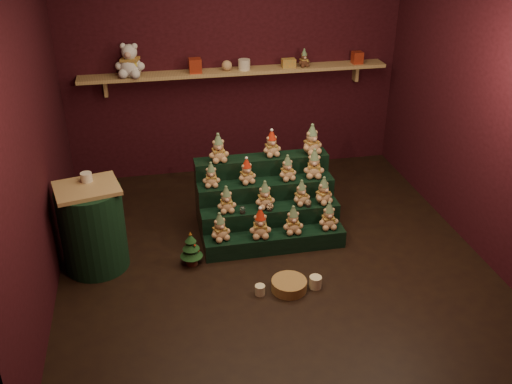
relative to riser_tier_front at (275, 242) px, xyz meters
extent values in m
plane|color=black|center=(-0.06, -0.05, -0.09)|extent=(4.00, 4.00, 0.00)
cube|color=black|center=(-0.06, 2.00, 1.31)|extent=(4.00, 0.10, 2.80)
cube|color=black|center=(-0.06, -2.10, 1.31)|extent=(4.00, 0.10, 2.80)
cube|color=black|center=(-2.11, -0.05, 1.31)|extent=(0.10, 4.00, 2.80)
cube|color=black|center=(1.99, -0.05, 1.31)|extent=(0.10, 4.00, 2.80)
cube|color=tan|center=(-0.06, 1.82, 1.21)|extent=(3.60, 0.26, 0.04)
cube|color=tan|center=(-1.56, 1.89, 1.09)|extent=(0.04, 0.12, 0.20)
cube|color=tan|center=(1.44, 1.89, 1.09)|extent=(0.04, 0.12, 0.20)
cube|color=black|center=(0.00, 0.00, 0.00)|extent=(1.40, 0.22, 0.18)
cube|color=black|center=(0.00, 0.22, 0.09)|extent=(1.40, 0.22, 0.36)
cube|color=black|center=(0.00, 0.44, 0.18)|extent=(1.40, 0.22, 0.54)
cube|color=black|center=(0.00, 0.66, 0.27)|extent=(1.40, 0.22, 0.72)
cylinder|color=black|center=(-0.29, 0.16, 0.28)|extent=(0.05, 0.05, 0.02)
sphere|color=white|center=(-0.29, 0.16, 0.32)|extent=(0.06, 0.06, 0.06)
cylinder|color=black|center=(-0.03, 0.16, 0.28)|extent=(0.06, 0.06, 0.02)
sphere|color=white|center=(-0.03, 0.16, 0.32)|extent=(0.06, 0.06, 0.06)
cylinder|color=black|center=(0.37, 0.16, 0.28)|extent=(0.06, 0.06, 0.02)
sphere|color=white|center=(0.37, 0.16, 0.32)|extent=(0.06, 0.06, 0.06)
cube|color=tan|center=(-1.71, 0.07, 0.74)|extent=(0.64, 0.57, 0.04)
cylinder|color=black|center=(-1.71, 0.07, 0.32)|extent=(0.59, 0.59, 0.81)
cylinder|color=beige|center=(-1.71, 0.17, 0.80)|extent=(0.10, 0.10, 0.08)
cylinder|color=#48261A|center=(-0.83, -0.09, -0.06)|extent=(0.11, 0.11, 0.05)
cone|color=#133516|center=(-0.83, -0.09, 0.06)|extent=(0.22, 0.22, 0.11)
cone|color=#133516|center=(-0.83, -0.09, 0.14)|extent=(0.16, 0.16, 0.10)
cone|color=#133516|center=(-0.83, -0.09, 0.21)|extent=(0.11, 0.11, 0.08)
cone|color=orange|center=(-0.83, -0.09, 0.26)|extent=(0.03, 0.03, 0.03)
cylinder|color=beige|center=(-0.29, -0.67, -0.04)|extent=(0.09, 0.09, 0.09)
cylinder|color=beige|center=(0.22, -0.67, -0.03)|extent=(0.11, 0.11, 0.11)
cylinder|color=olive|center=(-0.02, -0.66, -0.04)|extent=(0.41, 0.41, 0.10)
cube|color=#A43019|center=(-0.54, 1.80, 1.31)|extent=(0.14, 0.14, 0.16)
cylinder|color=beige|center=(0.03, 1.80, 1.29)|extent=(0.14, 0.14, 0.12)
cube|color=#A43019|center=(1.41, 1.80, 1.30)|extent=(0.12, 0.12, 0.14)
sphere|color=tan|center=(-0.17, 1.80, 1.29)|extent=(0.12, 0.12, 0.12)
cube|color=orange|center=(0.56, 1.80, 1.28)|extent=(0.16, 0.10, 0.10)
camera|label=1|loc=(-1.12, -4.61, 3.08)|focal=40.00mm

